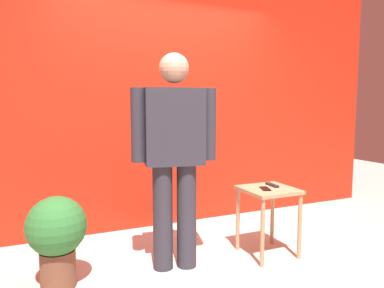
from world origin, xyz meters
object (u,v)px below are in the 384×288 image
at_px(tv_remote, 272,185).
at_px(cell_phone, 265,189).
at_px(standing_person, 174,150).
at_px(side_table, 268,201).
at_px(potted_plant, 57,234).

bearing_deg(tv_remote, cell_phone, -145.35).
xyz_separation_m(standing_person, side_table, (0.87, -0.09, -0.49)).
xyz_separation_m(cell_phone, potted_plant, (-1.73, 0.17, -0.21)).
distance_m(standing_person, cell_phone, 0.90).
xyz_separation_m(standing_person, cell_phone, (0.82, -0.12, -0.37)).
bearing_deg(potted_plant, standing_person, -3.18).
height_order(standing_person, tv_remote, standing_person).
height_order(side_table, cell_phone, cell_phone).
bearing_deg(potted_plant, tv_remote, -2.69).
height_order(cell_phone, potted_plant, potted_plant).
bearing_deg(side_table, potted_plant, 175.33).
bearing_deg(potted_plant, cell_phone, -5.53).
height_order(side_table, tv_remote, tv_remote).
relative_size(side_table, potted_plant, 0.89).
bearing_deg(side_table, cell_phone, -157.65).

